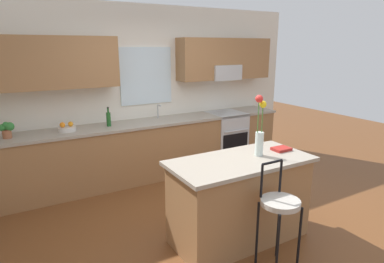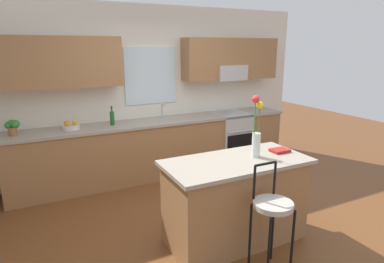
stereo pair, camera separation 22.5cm
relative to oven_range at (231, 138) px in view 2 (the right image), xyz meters
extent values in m
plane|color=brown|center=(-1.37, -1.68, -0.46)|extent=(14.00, 14.00, 0.00)
cube|color=silver|center=(-1.37, 0.38, 0.89)|extent=(5.60, 0.12, 2.70)
cube|color=#996B42|center=(-2.79, 0.15, 1.39)|extent=(1.76, 0.34, 0.70)
cube|color=#996B42|center=(0.05, 0.15, 1.39)|extent=(1.76, 0.34, 0.70)
cube|color=silver|center=(-1.37, 0.31, 1.14)|extent=(0.87, 0.03, 0.90)
cube|color=#B7BABC|center=(0.00, 0.12, 1.16)|extent=(0.56, 0.36, 0.26)
cube|color=#996B42|center=(-1.37, 0.02, -0.02)|extent=(4.50, 0.60, 0.88)
cube|color=#9E9384|center=(-1.37, 0.02, 0.44)|extent=(4.56, 0.64, 0.04)
cube|color=#B7BABC|center=(-1.24, 0.02, 0.39)|extent=(0.54, 0.38, 0.11)
cylinder|color=#B7BABC|center=(-1.24, 0.18, 0.57)|extent=(0.02, 0.02, 0.22)
cylinder|color=#B7BABC|center=(-1.24, 0.12, 0.68)|extent=(0.02, 0.12, 0.02)
cube|color=#B7BABC|center=(0.00, 0.00, 0.00)|extent=(0.60, 0.60, 0.92)
cube|color=black|center=(0.00, -0.29, -0.06)|extent=(0.52, 0.02, 0.40)
cylinder|color=#B7BABC|center=(0.00, -0.33, 0.20)|extent=(0.50, 0.02, 0.02)
cube|color=#996B42|center=(-1.32, -2.11, -0.02)|extent=(1.45, 0.66, 0.88)
cube|color=#9E9384|center=(-1.32, -2.11, 0.44)|extent=(1.53, 0.74, 0.04)
cylinder|color=black|center=(-1.45, -2.84, -0.13)|extent=(0.02, 0.02, 0.66)
cylinder|color=black|center=(-1.18, -2.84, -0.13)|extent=(0.02, 0.02, 0.66)
cylinder|color=black|center=(-1.45, -2.57, -0.13)|extent=(0.02, 0.02, 0.66)
cylinder|color=black|center=(-1.18, -2.57, -0.13)|extent=(0.02, 0.02, 0.66)
cylinder|color=#B2ADA3|center=(-1.32, -2.70, 0.23)|extent=(0.36, 0.36, 0.05)
cylinder|color=black|center=(-1.43, -2.57, 0.41)|extent=(0.02, 0.02, 0.32)
cylinder|color=black|center=(-1.20, -2.57, 0.41)|extent=(0.02, 0.02, 0.32)
cylinder|color=black|center=(-1.32, -2.57, 0.57)|extent=(0.23, 0.02, 0.02)
cylinder|color=silver|center=(-1.08, -2.11, 0.59)|extent=(0.09, 0.09, 0.26)
cylinder|color=#3D722D|center=(-1.06, -2.11, 0.78)|extent=(0.01, 0.01, 0.48)
sphere|color=yellow|center=(-1.06, -2.11, 1.02)|extent=(0.07, 0.07, 0.07)
cylinder|color=#3D722D|center=(-1.11, -2.11, 0.81)|extent=(0.01, 0.01, 0.54)
sphere|color=red|center=(-1.11, -2.11, 1.08)|extent=(0.08, 0.08, 0.08)
cube|color=maroon|center=(-0.73, -2.09, 0.48)|extent=(0.20, 0.15, 0.03)
cylinder|color=silver|center=(-2.69, 0.02, 0.49)|extent=(0.24, 0.24, 0.06)
sphere|color=orange|center=(-2.63, 0.02, 0.56)|extent=(0.07, 0.07, 0.07)
sphere|color=orange|center=(-2.74, 0.02, 0.56)|extent=(0.07, 0.07, 0.07)
cylinder|color=#1E5923|center=(-2.10, 0.02, 0.56)|extent=(0.06, 0.06, 0.20)
cylinder|color=#1E5923|center=(-2.10, 0.02, 0.70)|extent=(0.03, 0.03, 0.07)
cylinder|color=black|center=(-2.10, 0.02, 0.74)|extent=(0.03, 0.03, 0.02)
cylinder|color=#9E5B3D|center=(-3.42, 0.02, 0.52)|extent=(0.11, 0.11, 0.11)
sphere|color=#2D7A33|center=(-3.42, 0.02, 0.63)|extent=(0.09, 0.09, 0.09)
sphere|color=#2D7A33|center=(-3.46, 0.03, 0.60)|extent=(0.09, 0.09, 0.09)
sphere|color=#2D7A33|center=(-3.38, 0.01, 0.61)|extent=(0.11, 0.11, 0.11)
camera|label=1|loc=(-3.36, -4.65, 1.60)|focal=30.58mm
camera|label=2|loc=(-3.16, -4.76, 1.60)|focal=30.58mm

